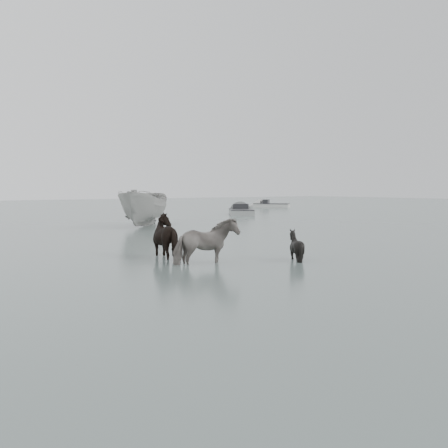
{
  "coord_description": "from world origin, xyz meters",
  "views": [
    {
      "loc": [
        -10.28,
        -11.54,
        2.05
      ],
      "look_at": [
        -1.41,
        1.05,
        1.0
      ],
      "focal_mm": 45.0,
      "sensor_mm": 36.0,
      "label": 1
    }
  ],
  "objects": [
    {
      "name": "ground",
      "position": [
        0.0,
        0.0,
        0.0
      ],
      "size": [
        140.0,
        140.0,
        0.0
      ],
      "primitive_type": "plane",
      "color": "#52615B",
      "rests_on": "ground"
    },
    {
      "name": "pony_pinto",
      "position": [
        -2.25,
        0.7,
        0.72
      ],
      "size": [
        1.78,
        0.94,
        1.45
      ],
      "primitive_type": "imported",
      "rotation": [
        0.0,
        0.0,
        1.47
      ],
      "color": "black",
      "rests_on": "ground"
    },
    {
      "name": "pony_dark",
      "position": [
        -2.23,
        2.51,
        0.76
      ],
      "size": [
        1.69,
        1.84,
        1.53
      ],
      "primitive_type": "imported",
      "rotation": [
        0.0,
        0.0,
        1.87
      ],
      "color": "black",
      "rests_on": "ground"
    },
    {
      "name": "pony_black",
      "position": [
        0.24,
        -0.06,
        0.55
      ],
      "size": [
        1.22,
        1.15,
        1.09
      ],
      "primitive_type": "imported",
      "rotation": [
        0.0,
        0.0,
        1.89
      ],
      "color": "black",
      "rests_on": "ground"
    },
    {
      "name": "boat_small",
      "position": [
        2.78,
        14.0,
        1.0
      ],
      "size": [
        4.91,
        5.12,
        1.99
      ],
      "primitive_type": "imported",
      "rotation": [
        0.0,
        0.0,
        -0.74
      ],
      "color": "#A4A3A0",
      "rests_on": "ground"
    },
    {
      "name": "skiff_port",
      "position": [
        13.78,
        20.49,
        0.38
      ],
      "size": [
        4.26,
        5.37,
        0.75
      ],
      "primitive_type": null,
      "rotation": [
        0.0,
        0.0,
        1.0
      ],
      "color": "gray",
      "rests_on": "ground"
    },
    {
      "name": "skiff_star",
      "position": [
        24.08,
        29.36,
        0.38
      ],
      "size": [
        4.2,
        4.53,
        0.75
      ],
      "primitive_type": null,
      "rotation": [
        0.0,
        0.0,
        2.28
      ],
      "color": "silver",
      "rests_on": "ground"
    }
  ]
}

